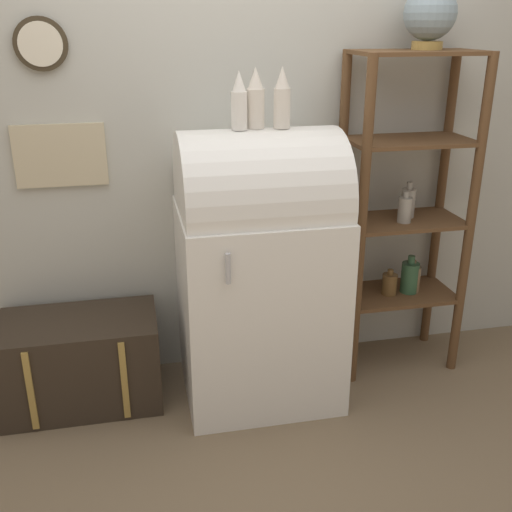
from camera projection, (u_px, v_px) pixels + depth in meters
The scene contains 9 objects.
ground_plane at pixel (267, 410), 3.02m from camera, with size 12.00×12.00×0.00m, color #7A664C.
wall_back at pixel (243, 122), 3.05m from camera, with size 7.00×0.09×2.70m.
refrigerator at pixel (259, 265), 2.95m from camera, with size 0.77×0.71×1.38m.
suitcase_trunk at pixel (81, 361), 3.02m from camera, with size 0.78×0.46×0.46m.
shelf_unit at pixel (405, 209), 3.15m from camera, with size 0.65×0.38×1.70m.
globe at pixel (430, 15), 2.84m from camera, with size 0.25×0.25×0.29m.
vase_left at pixel (239, 102), 2.64m from camera, with size 0.07×0.07×0.26m.
vase_center at pixel (256, 100), 2.67m from camera, with size 0.08×0.08×0.27m.
vase_right at pixel (282, 100), 2.68m from camera, with size 0.08×0.08×0.27m.
Camera 1 is at (-0.58, -2.46, 1.83)m, focal length 42.00 mm.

